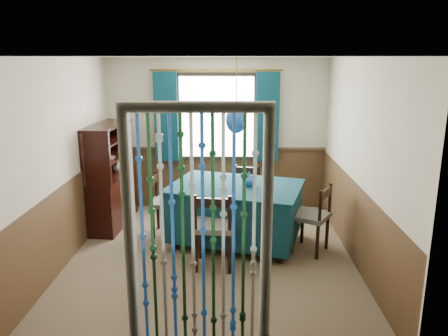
{
  "coord_description": "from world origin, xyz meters",
  "views": [
    {
      "loc": [
        0.28,
        -5.14,
        2.49
      ],
      "look_at": [
        0.15,
        0.39,
        1.09
      ],
      "focal_mm": 35.0,
      "sensor_mm": 36.0,
      "label": 1
    }
  ],
  "objects_px": {
    "pendant_lamp": "(236,120)",
    "vase_sideboard": "(118,166)",
    "chair_far": "(246,194)",
    "chair_near": "(214,227)",
    "dining_table": "(235,210)",
    "sideboard": "(111,190)",
    "chair_right": "(313,217)",
    "bowl_shelf": "(109,158)",
    "chair_left": "(165,203)",
    "vase_table": "(249,179)"
  },
  "relations": [
    {
      "from": "pendant_lamp",
      "to": "vase_sideboard",
      "type": "relative_size",
      "value": 5.34
    },
    {
      "from": "pendant_lamp",
      "to": "chair_far",
      "type": "bearing_deg",
      "value": 77.92
    },
    {
      "from": "vase_sideboard",
      "to": "chair_near",
      "type": "bearing_deg",
      "value": -46.18
    },
    {
      "from": "dining_table",
      "to": "sideboard",
      "type": "xyz_separation_m",
      "value": [
        -1.88,
        0.65,
        0.08
      ]
    },
    {
      "from": "chair_right",
      "to": "vase_sideboard",
      "type": "xyz_separation_m",
      "value": [
        -2.83,
        1.16,
        0.38
      ]
    },
    {
      "from": "vase_sideboard",
      "to": "sideboard",
      "type": "bearing_deg",
      "value": -103.29
    },
    {
      "from": "chair_right",
      "to": "dining_table",
      "type": "bearing_deg",
      "value": 105.99
    },
    {
      "from": "vase_sideboard",
      "to": "dining_table",
      "type": "bearing_deg",
      "value": -26.32
    },
    {
      "from": "chair_far",
      "to": "sideboard",
      "type": "relative_size",
      "value": 0.57
    },
    {
      "from": "chair_near",
      "to": "bowl_shelf",
      "type": "bearing_deg",
      "value": 146.24
    },
    {
      "from": "chair_right",
      "to": "bowl_shelf",
      "type": "height_order",
      "value": "bowl_shelf"
    },
    {
      "from": "chair_right",
      "to": "sideboard",
      "type": "bearing_deg",
      "value": 102.92
    },
    {
      "from": "chair_left",
      "to": "vase_table",
      "type": "height_order",
      "value": "vase_table"
    },
    {
      "from": "vase_sideboard",
      "to": "pendant_lamp",
      "type": "bearing_deg",
      "value": -26.32
    },
    {
      "from": "pendant_lamp",
      "to": "vase_sideboard",
      "type": "distance_m",
      "value": 2.2
    },
    {
      "from": "chair_left",
      "to": "pendant_lamp",
      "type": "bearing_deg",
      "value": 74.83
    },
    {
      "from": "chair_near",
      "to": "sideboard",
      "type": "height_order",
      "value": "sideboard"
    },
    {
      "from": "chair_far",
      "to": "pendant_lamp",
      "type": "distance_m",
      "value": 1.45
    },
    {
      "from": "chair_far",
      "to": "chair_left",
      "type": "xyz_separation_m",
      "value": [
        -1.17,
        -0.43,
        -0.0
      ]
    },
    {
      "from": "chair_near",
      "to": "vase_table",
      "type": "height_order",
      "value": "vase_table"
    },
    {
      "from": "vase_table",
      "to": "chair_left",
      "type": "bearing_deg",
      "value": 165.38
    },
    {
      "from": "pendant_lamp",
      "to": "vase_sideboard",
      "type": "height_order",
      "value": "pendant_lamp"
    },
    {
      "from": "chair_far",
      "to": "vase_table",
      "type": "height_order",
      "value": "vase_table"
    },
    {
      "from": "chair_far",
      "to": "sideboard",
      "type": "height_order",
      "value": "sideboard"
    },
    {
      "from": "pendant_lamp",
      "to": "bowl_shelf",
      "type": "distance_m",
      "value": 1.98
    },
    {
      "from": "chair_near",
      "to": "chair_far",
      "type": "distance_m",
      "value": 1.52
    },
    {
      "from": "chair_left",
      "to": "bowl_shelf",
      "type": "bearing_deg",
      "value": -99.92
    },
    {
      "from": "pendant_lamp",
      "to": "chair_near",
      "type": "bearing_deg",
      "value": -109.69
    },
    {
      "from": "vase_table",
      "to": "pendant_lamp",
      "type": "bearing_deg",
      "value": 176.6
    },
    {
      "from": "vase_table",
      "to": "bowl_shelf",
      "type": "distance_m",
      "value": 2.06
    },
    {
      "from": "vase_sideboard",
      "to": "chair_far",
      "type": "bearing_deg",
      "value": -4.92
    },
    {
      "from": "chair_near",
      "to": "chair_far",
      "type": "height_order",
      "value": "chair_near"
    },
    {
      "from": "sideboard",
      "to": "dining_table",
      "type": "bearing_deg",
      "value": -14.57
    },
    {
      "from": "bowl_shelf",
      "to": "chair_far",
      "type": "bearing_deg",
      "value": 7.78
    },
    {
      "from": "dining_table",
      "to": "sideboard",
      "type": "distance_m",
      "value": 1.99
    },
    {
      "from": "chair_near",
      "to": "chair_right",
      "type": "xyz_separation_m",
      "value": [
        1.26,
        0.47,
        -0.03
      ]
    },
    {
      "from": "chair_far",
      "to": "vase_sideboard",
      "type": "distance_m",
      "value": 2.03
    },
    {
      "from": "sideboard",
      "to": "vase_sideboard",
      "type": "height_order",
      "value": "sideboard"
    },
    {
      "from": "vase_sideboard",
      "to": "chair_right",
      "type": "bearing_deg",
      "value": -22.29
    },
    {
      "from": "chair_near",
      "to": "bowl_shelf",
      "type": "height_order",
      "value": "bowl_shelf"
    },
    {
      "from": "chair_right",
      "to": "vase_table",
      "type": "relative_size",
      "value": 5.29
    },
    {
      "from": "chair_near",
      "to": "vase_sideboard",
      "type": "relative_size",
      "value": 5.37
    },
    {
      "from": "chair_far",
      "to": "vase_sideboard",
      "type": "relative_size",
      "value": 4.93
    },
    {
      "from": "chair_far",
      "to": "bowl_shelf",
      "type": "height_order",
      "value": "bowl_shelf"
    },
    {
      "from": "chair_near",
      "to": "pendant_lamp",
      "type": "distance_m",
      "value": 1.42
    },
    {
      "from": "dining_table",
      "to": "pendant_lamp",
      "type": "relative_size",
      "value": 2.05
    },
    {
      "from": "chair_near",
      "to": "chair_right",
      "type": "distance_m",
      "value": 1.35
    },
    {
      "from": "dining_table",
      "to": "vase_sideboard",
      "type": "bearing_deg",
      "value": 169.6
    },
    {
      "from": "sideboard",
      "to": "pendant_lamp",
      "type": "relative_size",
      "value": 1.61
    },
    {
      "from": "sideboard",
      "to": "bowl_shelf",
      "type": "distance_m",
      "value": 0.57
    }
  ]
}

